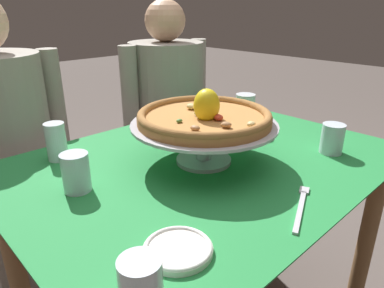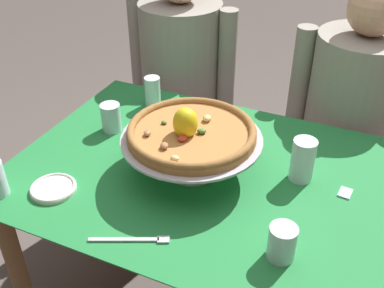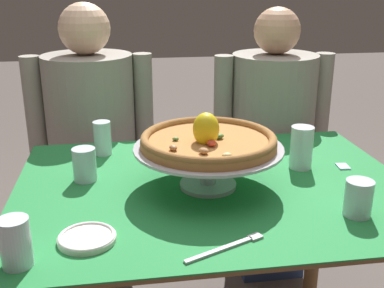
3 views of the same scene
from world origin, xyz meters
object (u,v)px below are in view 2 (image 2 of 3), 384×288
(side_plate, at_px, (53,188))
(water_glass_side_left, at_px, (111,119))
(pizza, at_px, (191,131))
(water_glass_front_right, at_px, (282,244))
(water_glass_side_right, at_px, (302,162))
(diner_right, at_px, (347,131))
(diner_left, at_px, (181,88))
(sugar_packet, at_px, (345,193))
(water_glass_back_left, at_px, (153,93))
(dinner_fork, at_px, (134,240))
(pizza_stand, at_px, (192,145))

(side_plate, bearing_deg, water_glass_side_left, 93.73)
(pizza, distance_m, water_glass_front_right, 0.44)
(water_glass_side_right, distance_m, water_glass_front_right, 0.34)
(diner_right, bearing_deg, diner_left, 176.51)
(water_glass_side_left, distance_m, side_plate, 0.37)
(water_glass_front_right, relative_size, diner_right, 0.08)
(water_glass_side_right, relative_size, water_glass_front_right, 1.44)
(water_glass_side_left, xyz_separation_m, sugar_packet, (0.83, -0.02, -0.04))
(water_glass_side_left, distance_m, sugar_packet, 0.83)
(water_glass_side_left, relative_size, sugar_packet, 2.05)
(pizza, xyz_separation_m, diner_right, (0.41, 0.67, -0.28))
(pizza, distance_m, side_plate, 0.45)
(side_plate, relative_size, diner_right, 0.11)
(water_glass_back_left, bearing_deg, pizza, -46.45)
(dinner_fork, xyz_separation_m, diner_right, (0.43, 1.00, -0.14))
(water_glass_back_left, xyz_separation_m, side_plate, (-0.02, -0.59, -0.04))
(water_glass_back_left, bearing_deg, dinner_fork, -65.87)
(water_glass_side_left, bearing_deg, pizza_stand, -15.85)
(water_glass_side_right, bearing_deg, pizza_stand, -162.74)
(pizza, relative_size, diner_left, 0.32)
(water_glass_back_left, bearing_deg, side_plate, -92.42)
(water_glass_side_right, bearing_deg, dinner_fork, -127.52)
(pizza_stand, xyz_separation_m, water_glass_side_left, (-0.36, 0.10, -0.05))
(water_glass_back_left, bearing_deg, diner_right, 24.96)
(water_glass_side_right, bearing_deg, diner_left, 138.77)
(dinner_fork, height_order, sugar_packet, dinner_fork)
(water_glass_side_left, bearing_deg, diner_left, 91.04)
(water_glass_side_left, distance_m, diner_right, 0.97)
(water_glass_back_left, xyz_separation_m, dinner_fork, (0.30, -0.67, -0.05))
(dinner_fork, relative_size, diner_right, 0.17)
(pizza_stand, bearing_deg, water_glass_side_left, 164.15)
(water_glass_side_left, bearing_deg, sugar_packet, -1.40)
(pizza_stand, bearing_deg, dinner_fork, -92.43)
(water_glass_side_right, xyz_separation_m, water_glass_back_left, (-0.64, 0.23, -0.01))
(pizza, relative_size, sugar_packet, 7.84)
(side_plate, relative_size, sugar_packet, 2.75)
(pizza_stand, bearing_deg, water_glass_front_right, -33.83)
(water_glass_front_right, bearing_deg, pizza, 146.44)
(pizza_stand, height_order, water_glass_back_left, pizza_stand)
(diner_right, bearing_deg, pizza, -121.76)
(water_glass_side_left, relative_size, dinner_fork, 0.51)
(dinner_fork, relative_size, diner_left, 0.17)
(pizza, height_order, side_plate, pizza)
(pizza_stand, height_order, sugar_packet, pizza_stand)
(pizza, distance_m, water_glass_side_left, 0.39)
(dinner_fork, bearing_deg, diner_left, 108.81)
(water_glass_front_right, height_order, side_plate, water_glass_front_right)
(side_plate, xyz_separation_m, dinner_fork, (0.32, -0.08, -0.01))
(water_glass_side_right, xyz_separation_m, water_glass_front_right, (0.03, -0.34, -0.02))
(pizza, xyz_separation_m, dinner_fork, (-0.01, -0.34, -0.14))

